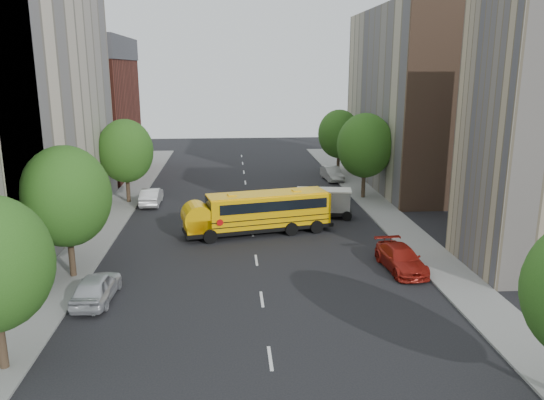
{
  "coord_description": "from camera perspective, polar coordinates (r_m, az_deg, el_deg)",
  "views": [
    {
      "loc": [
        -1.52,
        -34.35,
        12.12
      ],
      "look_at": [
        1.34,
        2.0,
        3.01
      ],
      "focal_mm": 35.0,
      "sensor_mm": 36.0,
      "label": 1
    }
  ],
  "objects": [
    {
      "name": "parked_car_0",
      "position": [
        30.06,
        -18.38,
        -8.89
      ],
      "size": [
        2.05,
        4.66,
        1.56
      ],
      "primitive_type": "imported",
      "rotation": [
        0.0,
        0.0,
        3.1
      ],
      "color": "#B5B7BC",
      "rests_on": "ground"
    },
    {
      "name": "street_tree_2",
      "position": [
        49.81,
        -15.48,
        5.1
      ],
      "size": [
        4.99,
        4.99,
        7.71
      ],
      "color": "#38281C",
      "rests_on": "ground"
    },
    {
      "name": "parked_car_1",
      "position": [
        49.41,
        -12.84,
        0.39
      ],
      "size": [
        1.67,
        4.69,
        1.54
      ],
      "primitive_type": "imported",
      "rotation": [
        0.0,
        0.0,
        3.15
      ],
      "color": "silver",
      "rests_on": "ground"
    },
    {
      "name": "sidewalk_right",
      "position": [
        43.17,
        13.26,
        -2.58
      ],
      "size": [
        3.0,
        80.0,
        0.12
      ],
      "primitive_type": "cube",
      "color": "slate",
      "rests_on": "ground"
    },
    {
      "name": "building_right_sidewall",
      "position": [
        47.65,
        19.98,
        9.45
      ],
      "size": [
        10.1,
        0.3,
        18.0
      ],
      "primitive_type": "cube",
      "color": "brown",
      "rests_on": "ground"
    },
    {
      "name": "sidewalk_left",
      "position": [
        42.35,
        -17.95,
        -3.22
      ],
      "size": [
        3.0,
        80.0,
        0.12
      ],
      "primitive_type": "cube",
      "color": "slate",
      "rests_on": "ground"
    },
    {
      "name": "street_tree_4",
      "position": [
        50.44,
        9.97,
        5.79
      ],
      "size": [
        5.25,
        5.25,
        8.1
      ],
      "color": "#38281C",
      "rests_on": "ground"
    },
    {
      "name": "building_left_redbrick",
      "position": [
        64.74,
        -19.44,
        8.26
      ],
      "size": [
        10.0,
        15.0,
        13.0
      ],
      "primitive_type": "cube",
      "color": "maroon",
      "rests_on": "ground"
    },
    {
      "name": "ground",
      "position": [
        36.46,
        -1.86,
        -5.39
      ],
      "size": [
        120.0,
        120.0,
        0.0
      ],
      "primitive_type": "plane",
      "color": "black",
      "rests_on": "ground"
    },
    {
      "name": "lane_markings",
      "position": [
        46.0,
        -2.44,
        -1.25
      ],
      "size": [
        0.15,
        64.0,
        0.01
      ],
      "primitive_type": "cube",
      "color": "silver",
      "rests_on": "ground"
    },
    {
      "name": "building_left_cream",
      "position": [
        43.64,
        -27.1,
        9.74
      ],
      "size": [
        10.0,
        26.0,
        20.0
      ],
      "primitive_type": "cube",
      "color": "beige",
      "rests_on": "ground"
    },
    {
      "name": "parked_car_3",
      "position": [
        33.71,
        13.7,
        -6.14
      ],
      "size": [
        2.45,
        5.19,
        1.46
      ],
      "primitive_type": "imported",
      "rotation": [
        0.0,
        0.0,
        0.08
      ],
      "color": "maroon",
      "rests_on": "ground"
    },
    {
      "name": "school_bus",
      "position": [
        39.52,
        -1.62,
        -1.17
      ],
      "size": [
        11.45,
        4.92,
        3.15
      ],
      "rotation": [
        0.0,
        0.0,
        0.22
      ],
      "color": "black",
      "rests_on": "ground"
    },
    {
      "name": "street_tree_5",
      "position": [
        62.08,
        7.23,
        7.06
      ],
      "size": [
        4.86,
        4.86,
        7.51
      ],
      "color": "#38281C",
      "rests_on": "ground"
    },
    {
      "name": "safari_truck",
      "position": [
        44.2,
        5.0,
        -0.25
      ],
      "size": [
        5.82,
        2.89,
        2.39
      ],
      "rotation": [
        0.0,
        0.0,
        -0.16
      ],
      "color": "black",
      "rests_on": "ground"
    },
    {
      "name": "building_right_far",
      "position": [
        57.84,
        15.5,
        10.44
      ],
      "size": [
        10.0,
        22.0,
        18.0
      ],
      "primitive_type": "cube",
      "color": "tan",
      "rests_on": "ground"
    },
    {
      "name": "parked_car_5",
      "position": [
        59.03,
        6.46,
        2.84
      ],
      "size": [
        2.03,
        4.72,
        1.51
      ],
      "primitive_type": "imported",
      "rotation": [
        0.0,
        0.0,
        0.09
      ],
      "color": "gray",
      "rests_on": "ground"
    },
    {
      "name": "street_tree_1",
      "position": [
        32.6,
        -21.28,
        0.35
      ],
      "size": [
        5.12,
        5.12,
        7.9
      ],
      "color": "#38281C",
      "rests_on": "ground"
    }
  ]
}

